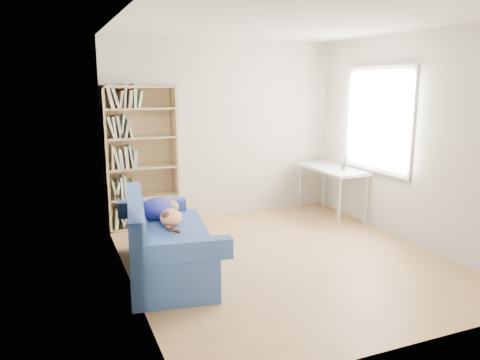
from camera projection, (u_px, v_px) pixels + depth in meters
name	position (u px, v px, depth m)	size (l,w,h in m)	color
ground	(283.00, 258.00, 5.42)	(4.00, 4.00, 0.00)	#A5784A
room_shell	(293.00, 116.00, 5.15)	(3.54, 4.04, 2.62)	silver
sofa	(164.00, 243.00, 4.97)	(1.06, 1.82, 0.84)	navy
bookshelf	(142.00, 164.00, 6.43)	(0.98, 0.30, 1.95)	tan
desk	(332.00, 173.00, 6.97)	(0.55, 1.19, 0.75)	white
pen_cup	(344.00, 166.00, 6.74)	(0.09, 0.09, 0.17)	white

